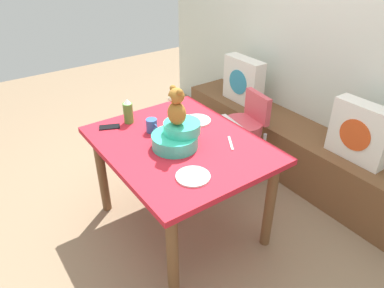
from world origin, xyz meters
TOP-DOWN VIEW (x-y plane):
  - ground_plane at (0.00, 0.00)m, footprint 8.00×8.00m
  - back_wall at (0.00, 1.50)m, footprint 4.40×0.10m
  - window_bench at (0.00, 1.23)m, footprint 2.60×0.44m
  - pillow_floral_left at (-0.70, 1.21)m, footprint 0.44×0.15m
  - pillow_floral_right at (0.57, 1.21)m, footprint 0.44×0.15m
  - dining_table at (0.00, 0.00)m, footprint 1.18×0.96m
  - highchair at (-0.22, 0.79)m, footprint 0.36×0.48m
  - infant_seat_teal at (0.03, -0.04)m, footprint 0.30×0.33m
  - teddy_bear at (0.03, -0.04)m, footprint 0.13×0.12m
  - ketchup_bottle at (-0.45, -0.15)m, footprint 0.07×0.07m
  - coffee_mug at (-0.23, -0.08)m, footprint 0.12×0.08m
  - dinner_plate_near at (-0.18, 0.27)m, footprint 0.20×0.20m
  - dinner_plate_far at (0.37, -0.15)m, footprint 0.20×0.20m
  - cell_phone at (-0.46, -0.30)m, footprint 0.12×0.16m
  - table_fork at (0.21, 0.27)m, footprint 0.15×0.10m

SIDE VIEW (x-z plane):
  - ground_plane at x=0.00m, z-range 0.00..0.00m
  - window_bench at x=0.00m, z-range 0.00..0.46m
  - highchair at x=-0.22m, z-range 0.13..0.92m
  - dining_table at x=0.00m, z-range 0.26..1.00m
  - pillow_floral_left at x=-0.70m, z-range 0.46..0.90m
  - pillow_floral_right at x=0.57m, z-range 0.46..0.90m
  - table_fork at x=0.21m, z-range 0.74..0.75m
  - cell_phone at x=-0.46m, z-range 0.74..0.75m
  - dinner_plate_near at x=-0.18m, z-range 0.74..0.75m
  - dinner_plate_far at x=0.37m, z-range 0.74..0.75m
  - coffee_mug at x=-0.23m, z-range 0.74..0.84m
  - infant_seat_teal at x=0.03m, z-range 0.73..0.89m
  - ketchup_bottle at x=-0.45m, z-range 0.73..0.92m
  - teddy_bear at x=0.03m, z-range 0.89..1.14m
  - back_wall at x=0.00m, z-range 0.00..2.60m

